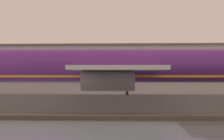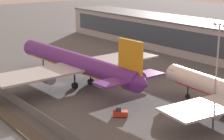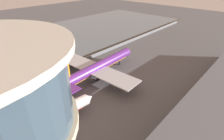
% 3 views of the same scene
% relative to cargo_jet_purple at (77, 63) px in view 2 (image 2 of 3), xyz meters
% --- Properties ---
extents(ground_plane, '(500.00, 500.00, 0.00)m').
position_rel_cargo_jet_purple_xyz_m(ground_plane, '(-2.48, -4.36, -5.92)').
color(ground_plane, '#565659').
extents(perimeter_fence, '(280.00, 0.10, 2.41)m').
position_rel_cargo_jet_purple_xyz_m(perimeter_fence, '(-2.48, -20.36, -4.71)').
color(perimeter_fence, slate).
rests_on(perimeter_fence, ground).
extents(cargo_jet_purple, '(57.39, 49.64, 15.51)m').
position_rel_cargo_jet_purple_xyz_m(cargo_jet_purple, '(0.00, 0.00, 0.00)').
color(cargo_jet_purple, '#602889').
rests_on(cargo_jet_purple, ground).
extents(baggage_tug, '(3.23, 3.51, 1.80)m').
position_rel_cargo_jet_purple_xyz_m(baggage_tug, '(26.01, -5.29, -5.11)').
color(baggage_tug, red).
rests_on(baggage_tug, ground).
extents(terminal_building, '(113.93, 18.92, 12.28)m').
position_rel_cargo_jet_purple_xyz_m(terminal_building, '(-20.24, 55.68, 0.24)').
color(terminal_building, '#B2B2B7').
rests_on(terminal_building, ground).
extents(apron_light_mast_apron_west, '(3.20, 0.40, 20.04)m').
position_rel_cargo_jet_purple_xyz_m(apron_light_mast_apron_west, '(37.08, 11.88, 5.37)').
color(apron_light_mast_apron_west, '#A8A8AD').
rests_on(apron_light_mast_apron_west, ground).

